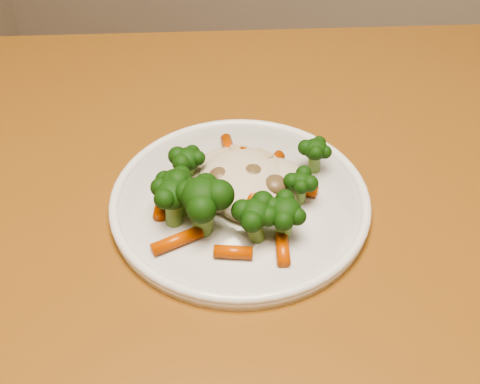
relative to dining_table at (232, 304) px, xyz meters
The scene contains 3 objects.
dining_table is the anchor object (origin of this frame).
plate 0.11m from the dining_table, 96.28° to the left, with size 0.25×0.25×0.01m, color white.
meal 0.13m from the dining_table, 105.53° to the left, with size 0.16×0.18×0.05m.
Camera 1 is at (-0.23, -0.12, 1.17)m, focal length 45.00 mm.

